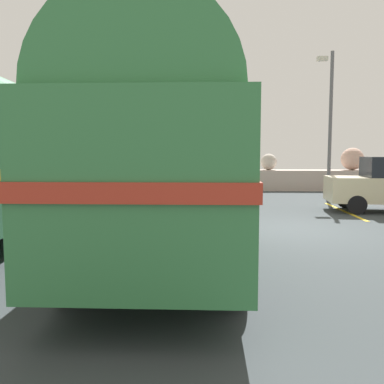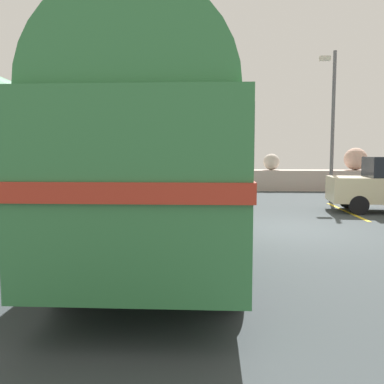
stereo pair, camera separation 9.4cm
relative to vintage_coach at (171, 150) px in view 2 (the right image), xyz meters
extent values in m
cube|color=#343B3E|center=(2.61, 2.69, -2.04)|extent=(32.00, 26.00, 0.02)
cube|color=#BBA99E|center=(2.61, 14.49, -1.50)|extent=(31.36, 1.80, 1.10)
sphere|color=#BAA2B0|center=(-10.26, 14.94, -0.50)|extent=(0.90, 0.90, 0.90)
sphere|color=#BCA1AC|center=(-6.05, 14.43, -0.30)|extent=(1.30, 1.30, 1.30)
cube|color=#C8A3A7|center=(-2.87, 14.66, -0.51)|extent=(1.18, 1.17, 0.88)
cube|color=#BBB092|center=(0.25, 13.97, -0.50)|extent=(1.10, 1.15, 0.91)
sphere|color=#BFB4A5|center=(3.89, 14.47, -0.51)|extent=(0.88, 0.88, 0.88)
sphere|color=#CAA18E|center=(8.40, 14.57, -0.35)|extent=(1.20, 1.20, 1.20)
cube|color=yellow|center=(5.33, 6.19, -2.03)|extent=(0.12, 4.40, 0.01)
cylinder|color=black|center=(-1.12, 2.59, -1.55)|extent=(0.29, 0.96, 0.96)
cylinder|color=black|center=(1.09, 2.61, -1.55)|extent=(0.29, 0.96, 0.96)
cylinder|color=black|center=(-1.09, -2.61, -1.55)|extent=(0.29, 0.96, 0.96)
cylinder|color=black|center=(1.12, -2.60, -1.55)|extent=(0.29, 0.96, 0.96)
cube|color=#347944|center=(0.00, 0.00, -0.48)|extent=(2.45, 8.41, 2.10)
cylinder|color=#347944|center=(0.00, 0.00, 0.57)|extent=(2.25, 8.08, 2.20)
cube|color=#B43322|center=(0.00, 0.00, -0.42)|extent=(2.50, 8.50, 0.20)
cube|color=black|center=(0.00, 0.00, 0.10)|extent=(2.48, 8.08, 0.64)
cube|color=silver|center=(-0.02, 4.27, -1.35)|extent=(2.28, 0.17, 0.28)
cylinder|color=black|center=(-3.27, 3.28, -1.55)|extent=(0.35, 0.98, 0.96)
cube|color=silver|center=(-4.49, 4.86, -1.35)|extent=(2.29, 0.33, 0.28)
cylinder|color=black|center=(5.50, 5.45, -1.72)|extent=(0.64, 0.26, 0.62)
cylinder|color=black|center=(5.64, 6.97, -1.72)|extent=(0.64, 0.26, 0.62)
cylinder|color=#5B5B60|center=(5.61, 9.09, 0.99)|extent=(0.14, 0.14, 6.08)
cube|color=beige|center=(5.44, 9.96, 3.93)|extent=(0.44, 0.24, 0.18)
camera|label=1|loc=(0.79, -7.90, -0.06)|focal=38.09mm
camera|label=2|loc=(0.88, -7.89, -0.06)|focal=38.09mm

